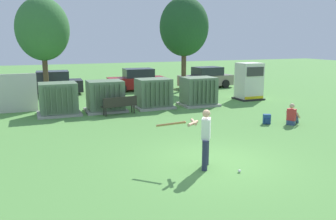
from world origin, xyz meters
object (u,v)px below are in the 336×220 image
(generator_enclosure, at_px, (249,82))
(backpack, at_px, (267,119))
(transformer_mid_west, at_px, (105,97))
(park_bench, at_px, (120,104))
(transformer_west, at_px, (58,99))
(transformer_mid_east, at_px, (154,94))
(parked_car_left_of_center, at_px, (51,84))
(transformer_east, at_px, (199,92))
(parked_car_rightmost, at_px, (206,78))
(parked_car_right_of_center, at_px, (137,80))
(seated_spectator, at_px, (292,116))
(sports_ball, at_px, (239,171))
(batter, at_px, (204,135))

(generator_enclosure, height_order, backpack, generator_enclosure)
(transformer_mid_west, relative_size, park_bench, 1.14)
(transformer_west, height_order, generator_enclosure, generator_enclosure)
(transformer_mid_east, distance_m, parked_car_left_of_center, 8.65)
(transformer_east, height_order, parked_car_rightmost, same)
(generator_enclosure, bearing_deg, transformer_mid_west, -177.28)
(parked_car_right_of_center, bearing_deg, park_bench, -112.42)
(transformer_west, bearing_deg, seated_spectator, -32.16)
(sports_ball, distance_m, parked_car_right_of_center, 17.17)
(park_bench, xyz_separation_m, sports_ball, (1.23, -8.95, -0.49))
(backpack, height_order, parked_car_rightmost, parked_car_rightmost)
(parked_car_left_of_center, bearing_deg, parked_car_right_of_center, -1.43)
(generator_enclosure, relative_size, park_bench, 1.25)
(transformer_west, xyz_separation_m, transformer_mid_west, (2.36, 0.02, 0.00))
(transformer_east, xyz_separation_m, batter, (-4.36, -9.08, 0.19))
(transformer_east, height_order, seated_spectator, transformer_east)
(parked_car_left_of_center, bearing_deg, generator_enclosure, -30.20)
(generator_enclosure, bearing_deg, transformer_west, -177.72)
(batter, bearing_deg, parked_car_rightmost, 62.07)
(batter, bearing_deg, sports_ball, -45.07)
(transformer_mid_west, xyz_separation_m, transformer_mid_east, (2.67, -0.02, 0.00))
(transformer_mid_east, distance_m, transformer_east, 2.66)
(parked_car_right_of_center, distance_m, parked_car_rightmost, 5.54)
(sports_ball, bearing_deg, parked_car_rightmost, 65.28)
(sports_ball, bearing_deg, generator_enclosure, 54.63)
(transformer_east, relative_size, parked_car_left_of_center, 0.49)
(park_bench, bearing_deg, parked_car_right_of_center, 67.58)
(transformer_mid_east, distance_m, seated_spectator, 7.43)
(transformer_mid_west, distance_m, parked_car_left_of_center, 7.44)
(park_bench, relative_size, batter, 1.06)
(park_bench, xyz_separation_m, parked_car_right_of_center, (3.33, 8.08, 0.22))
(batter, bearing_deg, seated_spectator, 28.65)
(transformer_east, bearing_deg, parked_car_rightmost, 59.12)
(seated_spectator, xyz_separation_m, backpack, (-0.99, 0.48, -0.16))
(seated_spectator, bearing_deg, transformer_mid_east, 126.67)
(batter, xyz_separation_m, seated_spectator, (6.14, 3.36, -0.60))
(sports_ball, bearing_deg, batter, 134.93)
(transformer_mid_west, height_order, backpack, transformer_mid_west)
(transformer_west, distance_m, parked_car_right_of_center, 9.31)
(transformer_west, bearing_deg, transformer_mid_west, 0.57)
(transformer_mid_west, relative_size, seated_spectator, 2.18)
(park_bench, height_order, parked_car_rightmost, parked_car_rightmost)
(transformer_west, xyz_separation_m, generator_enclosure, (11.55, 0.46, 0.35))
(transformer_west, relative_size, batter, 1.21)
(park_bench, xyz_separation_m, parked_car_rightmost, (8.85, 7.60, 0.22))
(transformer_mid_east, height_order, seated_spectator, transformer_mid_east)
(transformer_west, xyz_separation_m, sports_ball, (4.08, -10.06, -0.74))
(parked_car_right_of_center, bearing_deg, seated_spectator, -75.72)
(backpack, bearing_deg, sports_ball, -133.78)
(parked_car_right_of_center, bearing_deg, sports_ball, -97.03)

